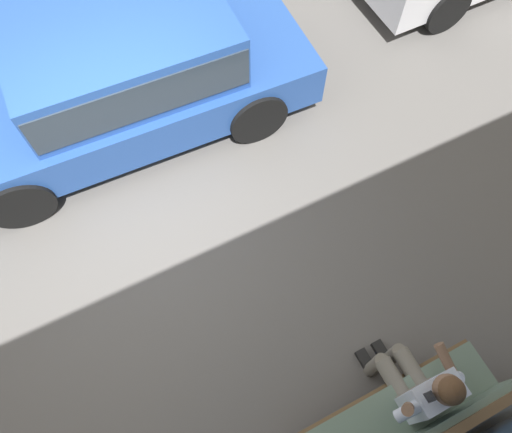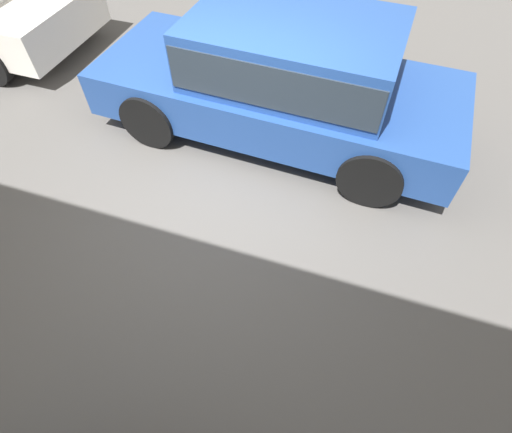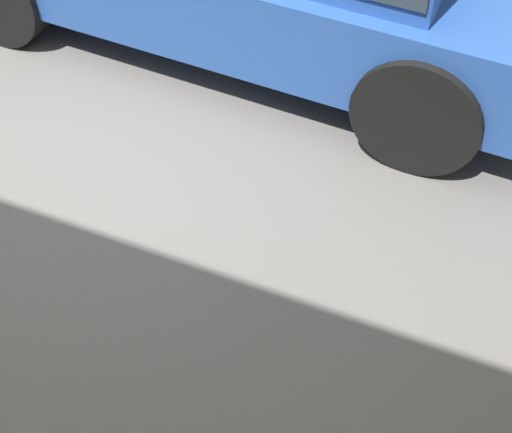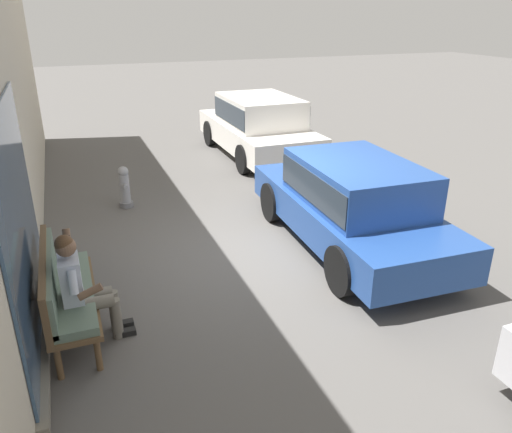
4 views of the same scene
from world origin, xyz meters
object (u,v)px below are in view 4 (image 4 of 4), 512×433
Objects in this scene: parked_car_mid at (352,200)px; fire_hydrant at (125,188)px; parked_car_far at (258,124)px; bench at (62,288)px; person_on_phone at (82,286)px.

parked_car_mid is 4.38m from fire_hydrant.
parked_car_far is at bearing -56.47° from fire_hydrant.
bench is at bearing 100.10° from parked_car_mid.
parked_car_mid is at bearing -79.90° from bench.
parked_car_mid reaches higher than bench.
bench is 2.36× the size of fire_hydrant.
person_on_phone is at bearing 144.48° from parked_car_far.
bench is 4.01m from fire_hydrant.
fire_hydrant is (3.83, -1.20, -0.18)m from bench.
bench is 0.37m from person_on_phone.
parked_car_mid is 5.55m from parked_car_far.
parked_car_mid is (0.77, -4.31, 0.22)m from bench.
bench is 7.97m from parked_car_far.
fire_hydrant is at bearing -13.34° from person_on_phone.
fire_hydrant is at bearing 45.50° from parked_car_mid.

